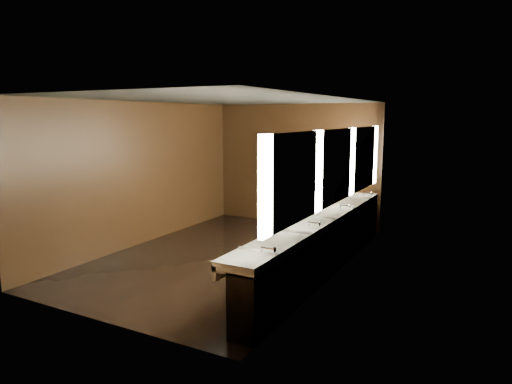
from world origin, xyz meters
TOP-DOWN VIEW (x-y plane):
  - floor at (0.00, 0.00)m, footprint 6.00×6.00m
  - ceiling at (0.00, 0.00)m, footprint 4.00×6.00m
  - wall_back at (0.00, 3.00)m, footprint 4.00×0.02m
  - wall_front at (0.00, -3.00)m, footprint 4.00×0.02m
  - wall_left at (-2.00, 0.00)m, footprint 0.02×6.00m
  - wall_right at (2.00, 0.00)m, footprint 0.02×6.00m
  - sink_counter at (1.79, 0.00)m, footprint 0.55×5.40m
  - mirror_band at (1.98, -0.00)m, footprint 0.06×5.03m
  - person at (1.12, 0.01)m, footprint 0.48×0.65m
  - trash_bin at (1.58, -0.64)m, footprint 0.45×0.45m

SIDE VIEW (x-z plane):
  - floor at x=0.00m, z-range 0.00..0.00m
  - trash_bin at x=1.58m, z-range 0.00..0.54m
  - sink_counter at x=1.79m, z-range -0.01..1.00m
  - person at x=1.12m, z-range 0.00..1.62m
  - wall_back at x=0.00m, z-range 0.00..2.80m
  - wall_front at x=0.00m, z-range 0.00..2.80m
  - wall_left at x=-2.00m, z-range 0.00..2.80m
  - wall_right at x=2.00m, z-range 0.00..2.80m
  - mirror_band at x=1.98m, z-range 1.17..2.32m
  - ceiling at x=0.00m, z-range 2.79..2.81m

